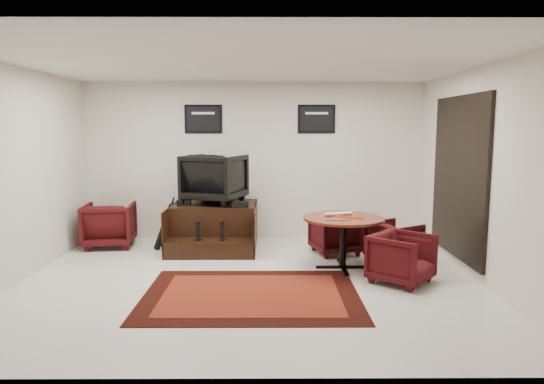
{
  "coord_description": "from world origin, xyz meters",
  "views": [
    {
      "loc": [
        0.27,
        -6.16,
        2.0
      ],
      "look_at": [
        0.3,
        0.9,
        1.06
      ],
      "focal_mm": 32.0,
      "sensor_mm": 36.0,
      "label": 1
    }
  ],
  "objects": [
    {
      "name": "table_chair_back",
      "position": [
        1.32,
        1.41,
        0.35
      ],
      "size": [
        0.83,
        0.8,
        0.7
      ],
      "primitive_type": "imported",
      "rotation": [
        0.0,
        0.0,
        3.42
      ],
      "color": "black",
      "rests_on": "ground"
    },
    {
      "name": "paper_roll",
      "position": [
        1.26,
        0.69,
        0.77
      ],
      "size": [
        0.42,
        0.18,
        0.05
      ],
      "primitive_type": "cylinder",
      "rotation": [
        0.0,
        1.57,
        0.31
      ],
      "color": "silver",
      "rests_on": "meeting_table"
    },
    {
      "name": "armchair_side",
      "position": [
        -2.44,
        1.88,
        0.41
      ],
      "size": [
        0.88,
        0.83,
        0.82
      ],
      "primitive_type": "imported",
      "rotation": [
        0.0,
        0.0,
        3.26
      ],
      "color": "black",
      "rests_on": "ground"
    },
    {
      "name": "shine_chair",
      "position": [
        -0.66,
        1.99,
        1.19
      ],
      "size": [
        1.13,
        1.1,
        0.92
      ],
      "primitive_type": "imported",
      "rotation": [
        0.0,
        0.0,
        2.79
      ],
      "color": "black",
      "rests_on": "shine_podium"
    },
    {
      "name": "meeting_table",
      "position": [
        1.32,
        0.57,
        0.65
      ],
      "size": [
        1.14,
        1.14,
        0.74
      ],
      "color": "#4D130B",
      "rests_on": "ground"
    },
    {
      "name": "shoes_pair",
      "position": [
        -1.16,
        1.79,
        0.78
      ],
      "size": [
        0.24,
        0.29,
        0.1
      ],
      "color": "black",
      "rests_on": "shine_podium"
    },
    {
      "name": "area_rug",
      "position": [
        0.05,
        -0.54,
        0.01
      ],
      "size": [
        2.58,
        1.94,
        0.01
      ],
      "color": "black",
      "rests_on": "ground"
    },
    {
      "name": "ground",
      "position": [
        0.0,
        0.0,
        0.0
      ],
      "size": [
        6.0,
        6.0,
        0.0
      ],
      "primitive_type": "plane",
      "color": "silver",
      "rests_on": "ground"
    },
    {
      "name": "table_chair_corner",
      "position": [
        1.98,
        -0.08,
        0.36
      ],
      "size": [
        0.94,
        0.95,
        0.71
      ],
      "primitive_type": "imported",
      "rotation": [
        0.0,
        0.0,
        0.87
      ],
      "color": "black",
      "rests_on": "ground"
    },
    {
      "name": "table_chair_window",
      "position": [
        2.14,
        0.94,
        0.33
      ],
      "size": [
        0.85,
        0.87,
        0.67
      ],
      "primitive_type": "imported",
      "rotation": [
        0.0,
        0.0,
        2.11
      ],
      "color": "black",
      "rests_on": "ground"
    },
    {
      "name": "umbrella_black",
      "position": [
        -1.48,
        1.64,
        0.4
      ],
      "size": [
        0.3,
        0.11,
        0.8
      ],
      "primitive_type": null,
      "color": "black",
      "rests_on": "ground"
    },
    {
      "name": "table_clutter",
      "position": [
        1.35,
        0.5,
        0.75
      ],
      "size": [
        0.56,
        0.36,
        0.01
      ],
      "color": "#E1450C",
      "rests_on": "meeting_table"
    },
    {
      "name": "room_shell",
      "position": [
        0.41,
        0.12,
        1.79
      ],
      "size": [
        6.02,
        5.02,
        2.81
      ],
      "color": "silver",
      "rests_on": "ground"
    },
    {
      "name": "umbrella_hooked",
      "position": [
        -1.47,
        1.89,
        0.44
      ],
      "size": [
        0.32,
        0.12,
        0.87
      ],
      "primitive_type": null,
      "color": "black",
      "rests_on": "ground"
    },
    {
      "name": "polish_kit",
      "position": [
        -0.2,
        1.54,
        0.77
      ],
      "size": [
        0.27,
        0.19,
        0.09
      ],
      "primitive_type": "cube",
      "rotation": [
        0.0,
        0.0,
        0.02
      ],
      "color": "black",
      "rests_on": "shine_podium"
    },
    {
      "name": "shine_podium",
      "position": [
        -0.66,
        1.84,
        0.34
      ],
      "size": [
        1.41,
        1.45,
        0.73
      ],
      "color": "black",
      "rests_on": "ground"
    }
  ]
}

